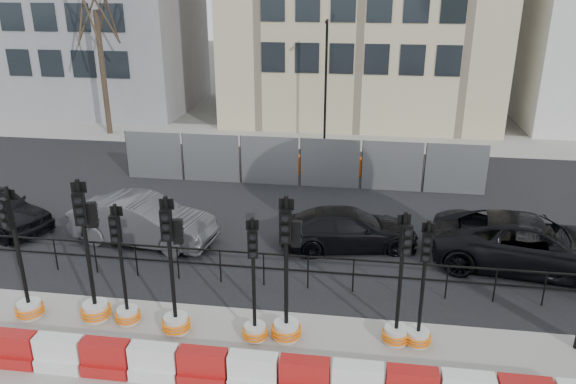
% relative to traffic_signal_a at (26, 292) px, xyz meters
% --- Properties ---
extents(ground, '(120.00, 120.00, 0.00)m').
position_rel_traffic_signal_a_xyz_m(ground, '(5.46, 1.09, -0.71)').
color(ground, '#51514C').
rests_on(ground, ground).
extents(road, '(40.00, 14.00, 0.03)m').
position_rel_traffic_signal_a_xyz_m(road, '(5.46, 8.09, -0.70)').
color(road, black).
rests_on(road, ground).
extents(sidewalk_far, '(40.00, 4.00, 0.02)m').
position_rel_traffic_signal_a_xyz_m(sidewalk_far, '(5.46, 17.09, -0.70)').
color(sidewalk_far, gray).
rests_on(sidewalk_far, ground).
extents(kerb_railing, '(18.00, 0.04, 1.00)m').
position_rel_traffic_signal_a_xyz_m(kerb_railing, '(5.46, 2.29, -0.03)').
color(kerb_railing, black).
rests_on(kerb_railing, ground).
extents(heras_fencing, '(14.33, 1.72, 2.00)m').
position_rel_traffic_signal_a_xyz_m(heras_fencing, '(4.97, 10.80, 0.00)').
color(heras_fencing, '#94979C').
rests_on(heras_fencing, ground).
extents(lamp_post_far, '(0.12, 0.56, 6.00)m').
position_rel_traffic_signal_a_xyz_m(lamp_post_far, '(5.96, 16.07, 2.51)').
color(lamp_post_far, black).
rests_on(lamp_post_far, ground).
extents(tree_bare_far, '(2.00, 2.00, 9.00)m').
position_rel_traffic_signal_a_xyz_m(tree_bare_far, '(-5.54, 16.59, 5.94)').
color(tree_bare_far, '#473828').
rests_on(tree_bare_far, ground).
extents(barrier_row, '(14.65, 0.50, 0.80)m').
position_rel_traffic_signal_a_xyz_m(barrier_row, '(5.46, -1.71, -0.35)').
color(barrier_row, red).
rests_on(barrier_row, ground).
extents(traffic_signal_a, '(0.68, 0.68, 3.45)m').
position_rel_traffic_signal_a_xyz_m(traffic_signal_a, '(0.00, 0.00, 0.00)').
color(traffic_signal_a, white).
rests_on(traffic_signal_a, ground).
extents(traffic_signal_b, '(0.72, 0.72, 3.66)m').
position_rel_traffic_signal_a_xyz_m(traffic_signal_b, '(1.69, 0.15, 0.16)').
color(traffic_signal_b, white).
rests_on(traffic_signal_b, ground).
extents(traffic_signal_c, '(0.61, 0.61, 3.11)m').
position_rel_traffic_signal_a_xyz_m(traffic_signal_c, '(2.50, 0.12, -0.07)').
color(traffic_signal_c, white).
rests_on(traffic_signal_c, ground).
extents(traffic_signal_d, '(0.68, 0.68, 3.46)m').
position_rel_traffic_signal_a_xyz_m(traffic_signal_d, '(3.80, -0.08, 0.11)').
color(traffic_signal_d, white).
rests_on(traffic_signal_d, ground).
extents(traffic_signal_e, '(0.61, 0.61, 3.08)m').
position_rel_traffic_signal_a_xyz_m(traffic_signal_e, '(5.69, -0.10, -0.08)').
color(traffic_signal_e, white).
rests_on(traffic_signal_e, ground).
extents(traffic_signal_f, '(0.70, 0.70, 3.57)m').
position_rel_traffic_signal_a_xyz_m(traffic_signal_f, '(6.41, 0.02, 0.14)').
color(traffic_signal_f, white).
rests_on(traffic_signal_f, ground).
extents(traffic_signal_g, '(0.64, 0.64, 3.26)m').
position_rel_traffic_signal_a_xyz_m(traffic_signal_g, '(8.92, 0.23, -0.04)').
color(traffic_signal_g, white).
rests_on(traffic_signal_g, ground).
extents(traffic_signal_h, '(0.61, 0.61, 3.10)m').
position_rel_traffic_signal_a_xyz_m(traffic_signal_h, '(9.40, 0.22, -0.07)').
color(traffic_signal_h, white).
rests_on(traffic_signal_h, ground).
extents(car_b, '(2.81, 4.96, 1.49)m').
position_rel_traffic_signal_a_xyz_m(car_b, '(1.25, 4.38, 0.03)').
color(car_b, '#434448').
rests_on(car_b, ground).
extents(car_c, '(3.44, 4.96, 1.24)m').
position_rel_traffic_signal_a_xyz_m(car_c, '(7.62, 4.97, -0.09)').
color(car_c, black).
rests_on(car_c, ground).
extents(car_d, '(4.05, 6.17, 1.52)m').
position_rel_traffic_signal_a_xyz_m(car_d, '(12.80, 4.40, 0.05)').
color(car_d, black).
rests_on(car_d, ground).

